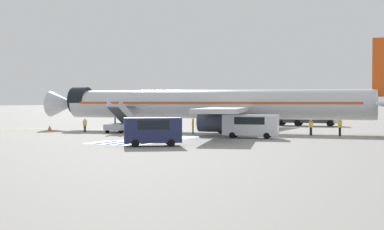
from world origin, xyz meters
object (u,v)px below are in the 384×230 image
at_px(boarding_stairs_forward, 121,124).
at_px(service_van_1, 152,129).
at_px(ground_crew_1, 193,125).
at_px(ground_crew_2, 311,126).
at_px(ground_crew_0, 340,126).
at_px(service_van_0, 251,124).
at_px(airliner, 219,104).
at_px(traffic_cone_0, 50,128).
at_px(ground_crew_3, 85,124).
at_px(fuel_tanker, 305,115).

distance_m(boarding_stairs_forward, service_van_1, 20.23).
height_order(ground_crew_1, ground_crew_2, same).
distance_m(ground_crew_0, ground_crew_1, 16.21).
xyz_separation_m(service_van_0, service_van_1, (-4.05, -12.66, 0.00)).
height_order(airliner, traffic_cone_0, airliner).
xyz_separation_m(boarding_stairs_forward, ground_crew_3, (-4.08, -1.68, -0.02)).
xyz_separation_m(service_van_1, ground_crew_1, (-4.15, 15.93, -0.39)).
relative_size(airliner, traffic_cone_0, 67.82).
bearing_deg(ground_crew_0, fuel_tanker, -128.62).
bearing_deg(service_van_1, ground_crew_3, 17.43).
bearing_deg(airliner, ground_crew_2, -105.05).
distance_m(fuel_tanker, service_van_1, 41.67).
height_order(service_van_1, traffic_cone_0, service_van_1).
distance_m(service_van_1, ground_crew_2, 21.57).
distance_m(ground_crew_1, ground_crew_3, 13.63).
relative_size(service_van_0, ground_crew_1, 3.28).
xyz_separation_m(fuel_tanker, ground_crew_1, (-6.23, -25.68, -0.61)).
bearing_deg(boarding_stairs_forward, fuel_tanker, 50.67).
xyz_separation_m(service_van_0, ground_crew_3, (-21.60, 0.76, -0.46)).
height_order(airliner, service_van_1, airliner).
distance_m(boarding_stairs_forward, fuel_tanker, 30.75).
height_order(airliner, ground_crew_1, airliner).
bearing_deg(airliner, traffic_cone_0, 101.17).
height_order(ground_crew_1, ground_crew_3, ground_crew_1).
relative_size(service_van_1, ground_crew_1, 2.85).
height_order(ground_crew_0, traffic_cone_0, ground_crew_0).
relative_size(boarding_stairs_forward, ground_crew_3, 3.28).
bearing_deg(ground_crew_3, ground_crew_2, -179.03).
distance_m(ground_crew_2, traffic_cone_0, 32.34).
bearing_deg(ground_crew_2, ground_crew_3, 143.51).
relative_size(boarding_stairs_forward, ground_crew_2, 3.07).
relative_size(airliner, fuel_tanker, 4.40).
height_order(service_van_0, ground_crew_2, service_van_0).
bearing_deg(ground_crew_3, service_van_0, 165.05).
distance_m(service_van_1, traffic_cone_0, 27.05).
xyz_separation_m(airliner, fuel_tanker, (5.20, 20.53, -1.71)).
xyz_separation_m(fuel_tanker, service_van_0, (1.98, -28.96, -0.23)).
height_order(boarding_stairs_forward, service_van_0, boarding_stairs_forward).
distance_m(airliner, ground_crew_3, 16.52).
distance_m(fuel_tanker, traffic_cone_0, 37.77).
bearing_deg(ground_crew_0, boarding_stairs_forward, -50.97).
bearing_deg(traffic_cone_0, fuel_tanker, 47.73).
height_order(ground_crew_3, traffic_cone_0, ground_crew_3).
xyz_separation_m(ground_crew_0, ground_crew_3, (-29.06, -6.69, -0.14)).
relative_size(boarding_stairs_forward, fuel_tanker, 0.51).
bearing_deg(traffic_cone_0, boarding_stairs_forward, 8.14).
distance_m(ground_crew_1, traffic_cone_0, 19.31).
xyz_separation_m(boarding_stairs_forward, service_van_1, (13.46, -15.09, 0.44)).
xyz_separation_m(boarding_stairs_forward, fuel_tanker, (15.54, 26.52, 0.66)).
height_order(ground_crew_0, ground_crew_1, ground_crew_0).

